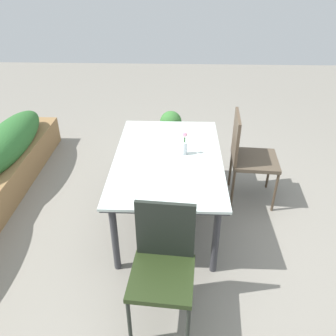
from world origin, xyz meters
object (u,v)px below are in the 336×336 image
(dining_table, at_px, (168,162))
(chair_near_right, at_px, (247,153))
(chair_end_left, at_px, (163,261))
(potted_plant, at_px, (171,129))
(flower_vase, at_px, (184,145))

(dining_table, bearing_deg, chair_near_right, -65.92)
(chair_end_left, bearing_deg, chair_near_right, -114.05)
(chair_near_right, relative_size, potted_plant, 1.87)
(dining_table, height_order, potted_plant, dining_table)
(chair_near_right, relative_size, flower_vase, 4.32)
(chair_near_right, bearing_deg, chair_end_left, -24.59)
(potted_plant, bearing_deg, chair_near_right, -144.66)
(dining_table, distance_m, flower_vase, 0.23)
(chair_end_left, relative_size, chair_near_right, 0.96)
(chair_end_left, height_order, potted_plant, chair_end_left)
(chair_end_left, bearing_deg, dining_table, -85.07)
(chair_end_left, bearing_deg, flower_vase, -92.44)
(chair_end_left, height_order, flower_vase, same)
(flower_vase, distance_m, potted_plant, 1.60)
(chair_near_right, bearing_deg, flower_vase, -61.16)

